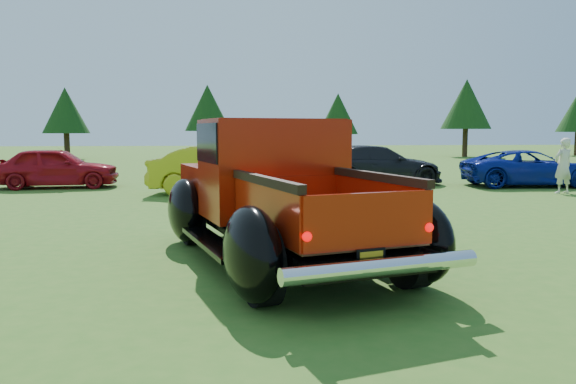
% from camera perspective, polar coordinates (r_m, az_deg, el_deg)
% --- Properties ---
extents(ground, '(120.00, 120.00, 0.00)m').
position_cam_1_polar(ground, '(8.99, 2.64, -5.57)').
color(ground, '#35661D').
rests_on(ground, ground).
extents(tree_west, '(2.94, 2.94, 4.60)m').
position_cam_1_polar(tree_west, '(39.23, -21.67, 7.69)').
color(tree_west, '#332114').
rests_on(tree_west, ground).
extents(tree_mid_left, '(3.20, 3.20, 5.00)m').
position_cam_1_polar(tree_mid_left, '(39.78, -8.17, 8.44)').
color(tree_mid_left, '#332114').
rests_on(tree_mid_left, ground).
extents(tree_mid_right, '(2.82, 2.82, 4.40)m').
position_cam_1_polar(tree_mid_right, '(39.40, 5.09, 7.90)').
color(tree_mid_right, '#332114').
rests_on(tree_mid_right, ground).
extents(tree_east, '(3.46, 3.46, 5.40)m').
position_cam_1_polar(tree_east, '(41.57, 17.66, 8.49)').
color(tree_east, '#332114').
rests_on(tree_east, ground).
extents(pickup_truck, '(3.72, 5.75, 2.01)m').
position_cam_1_polar(pickup_truck, '(8.18, -1.57, 0.02)').
color(pickup_truck, black).
rests_on(pickup_truck, ground).
extents(show_car_red, '(3.99, 1.88, 1.32)m').
position_cam_1_polar(show_car_red, '(19.54, -22.51, 2.32)').
color(show_car_red, '#A00E18').
rests_on(show_car_red, ground).
extents(show_car_yellow, '(4.48, 2.18, 1.41)m').
position_cam_1_polar(show_car_yellow, '(16.25, -6.40, 2.23)').
color(show_car_yellow, '#B4A818').
rests_on(show_car_yellow, ground).
extents(show_car_grey, '(4.90, 2.72, 1.34)m').
position_cam_1_polar(show_car_grey, '(19.16, 8.84, 2.70)').
color(show_car_grey, black).
rests_on(show_car_grey, ground).
extents(show_car_blue, '(4.42, 2.25, 1.20)m').
position_cam_1_polar(show_car_blue, '(20.21, 23.34, 2.23)').
color(show_car_blue, navy).
rests_on(show_car_blue, ground).
extents(spectator, '(0.67, 0.52, 1.63)m').
position_cam_1_polar(spectator, '(18.24, 26.16, 2.40)').
color(spectator, beige).
rests_on(spectator, ground).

